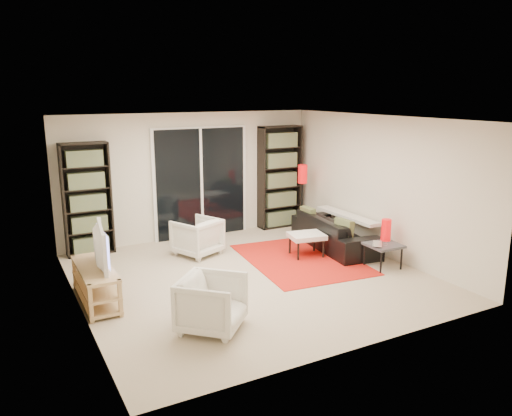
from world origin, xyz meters
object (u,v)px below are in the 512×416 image
object	(u,v)px
ottoman	(307,237)
bookshelf_right	(280,177)
armchair_front	(212,303)
floor_lamp	(302,181)
side_table	(383,246)
bookshelf_left	(87,199)
sofa	(335,232)
armchair_back	(197,237)
tv_stand	(96,284)

from	to	relation	value
ottoman	bookshelf_right	bearing A→B (deg)	72.76
bookshelf_right	ottoman	distance (m)	2.11
armchair_front	floor_lamp	distance (m)	4.63
side_table	floor_lamp	size ratio (longest dim) A/B	0.39
bookshelf_right	floor_lamp	distance (m)	0.55
bookshelf_left	floor_lamp	world-z (taller)	bookshelf_left
sofa	armchair_back	world-z (taller)	armchair_back
bookshelf_right	armchair_back	distance (m)	2.51
tv_stand	armchair_front	distance (m)	1.82
bookshelf_right	armchair_back	bearing A→B (deg)	-157.29
bookshelf_left	armchair_front	distance (m)	3.77
armchair_back	bookshelf_left	bearing A→B (deg)	-53.57
sofa	ottoman	xyz separation A→B (m)	(-0.73, -0.18, 0.05)
armchair_front	bookshelf_left	bearing A→B (deg)	55.21
bookshelf_left	ottoman	xyz separation A→B (m)	(3.26, -1.90, -0.63)
armchair_front	side_table	distance (m)	3.35
bookshelf_left	bookshelf_right	size ratio (longest dim) A/B	0.93
sofa	bookshelf_right	bearing A→B (deg)	11.54
bookshelf_left	floor_lamp	bearing A→B (deg)	-7.06
armchair_back	ottoman	xyz separation A→B (m)	(1.63, -0.97, 0.02)
bookshelf_left	tv_stand	size ratio (longest dim) A/B	1.49
ottoman	side_table	size ratio (longest dim) A/B	1.23
tv_stand	ottoman	xyz separation A→B (m)	(3.58, 0.27, 0.08)
tv_stand	sofa	size ratio (longest dim) A/B	0.65
armchair_back	armchair_front	bearing A→B (deg)	47.94
bookshelf_left	armchair_front	bearing A→B (deg)	-78.49
side_table	sofa	bearing A→B (deg)	91.41
bookshelf_right	ottoman	xyz separation A→B (m)	(-0.59, -1.90, -0.70)
sofa	side_table	world-z (taller)	sofa
tv_stand	sofa	distance (m)	4.34
bookshelf_right	sofa	world-z (taller)	bookshelf_right
tv_stand	floor_lamp	xyz separation A→B (m)	(4.40, 1.67, 0.77)
bookshelf_left	bookshelf_right	xyz separation A→B (m)	(3.85, -0.00, 0.07)
sofa	side_table	xyz separation A→B (m)	(0.03, -1.24, 0.06)
bookshelf_left	armchair_front	world-z (taller)	bookshelf_left
bookshelf_left	armchair_back	bearing A→B (deg)	-29.65
bookshelf_right	tv_stand	distance (m)	4.77
armchair_back	sofa	bearing A→B (deg)	137.62
bookshelf_left	side_table	xyz separation A→B (m)	(4.02, -2.96, -0.62)
ottoman	side_table	bearing A→B (deg)	-54.43
bookshelf_right	sofa	distance (m)	1.88
bookshelf_left	ottoman	size ratio (longest dim) A/B	2.97
armchair_back	ottoman	size ratio (longest dim) A/B	1.08
bookshelf_left	tv_stand	xyz separation A→B (m)	(-0.32, -2.17, -0.71)
armchair_front	floor_lamp	xyz separation A→B (m)	(3.33, 3.14, 0.70)
bookshelf_right	sofa	size ratio (longest dim) A/B	1.04
bookshelf_right	armchair_front	size ratio (longest dim) A/B	2.88
tv_stand	side_table	world-z (taller)	tv_stand
bookshelf_left	floor_lamp	xyz separation A→B (m)	(4.08, -0.50, 0.06)
bookshelf_left	sofa	size ratio (longest dim) A/B	0.97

